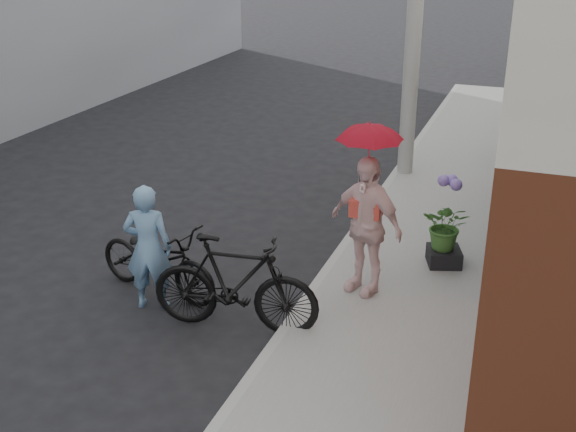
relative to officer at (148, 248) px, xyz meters
The scene contains 10 objects.
ground 1.19m from the officer, ahead, with size 80.00×80.00×0.00m, color black.
sidewalk 3.57m from the officer, 31.97° to the left, with size 2.20×24.00×0.12m, color gray.
curb 2.69m from the officer, 45.74° to the left, with size 0.12×24.00×0.12m, color #9E9E99.
officer is the anchor object (origin of this frame).
bike_left 0.48m from the officer, 105.23° to the left, with size 0.64×1.85×0.97m, color black.
bike_right 1.23m from the officer, ahead, with size 0.56×1.99×1.20m, color black.
kimono_woman 2.67m from the officer, 25.18° to the left, with size 1.04×0.43×1.78m, color #F8D1D0.
parasol 3.02m from the officer, 25.18° to the left, with size 0.77×0.77×0.67m, color red.
planter 3.99m from the officer, 34.23° to the left, with size 0.43×0.43×0.23m, color black.
potted_plant 3.95m from the officer, 34.23° to the left, with size 0.62×0.53×0.68m, color #39692A.
Camera 1 is at (3.49, -6.69, 4.53)m, focal length 45.00 mm.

